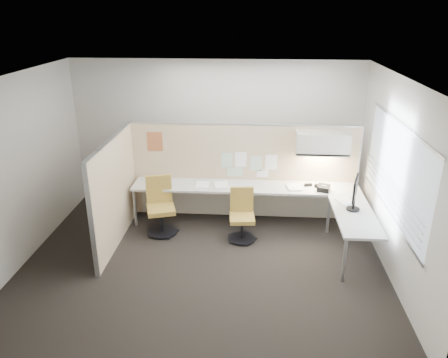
# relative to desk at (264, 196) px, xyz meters

# --- Properties ---
(floor) EXTENTS (5.50, 4.50, 0.01)m
(floor) POSITION_rel_desk_xyz_m (-0.93, -1.13, -0.61)
(floor) COLOR black
(floor) RESTS_ON ground
(ceiling) EXTENTS (5.50, 4.50, 0.01)m
(ceiling) POSITION_rel_desk_xyz_m (-0.93, -1.13, 2.20)
(ceiling) COLOR white
(ceiling) RESTS_ON wall_back
(wall_back) EXTENTS (5.50, 0.02, 2.80)m
(wall_back) POSITION_rel_desk_xyz_m (-0.93, 1.12, 0.80)
(wall_back) COLOR beige
(wall_back) RESTS_ON ground
(wall_front) EXTENTS (5.50, 0.02, 2.80)m
(wall_front) POSITION_rel_desk_xyz_m (-0.93, -3.38, 0.80)
(wall_front) COLOR beige
(wall_front) RESTS_ON ground
(wall_left) EXTENTS (0.02, 4.50, 2.80)m
(wall_left) POSITION_rel_desk_xyz_m (-3.68, -1.13, 0.80)
(wall_left) COLOR beige
(wall_left) RESTS_ON ground
(wall_right) EXTENTS (0.02, 4.50, 2.80)m
(wall_right) POSITION_rel_desk_xyz_m (1.82, -1.13, 0.80)
(wall_right) COLOR beige
(wall_right) RESTS_ON ground
(window_pane) EXTENTS (0.01, 2.80, 1.30)m
(window_pane) POSITION_rel_desk_xyz_m (1.79, -1.13, 0.95)
(window_pane) COLOR #A2AEBD
(window_pane) RESTS_ON wall_right
(partition_back) EXTENTS (4.10, 0.06, 1.75)m
(partition_back) POSITION_rel_desk_xyz_m (-0.38, 0.47, 0.27)
(partition_back) COLOR beige
(partition_back) RESTS_ON floor
(partition_left) EXTENTS (0.06, 2.20, 1.75)m
(partition_left) POSITION_rel_desk_xyz_m (-2.43, -0.63, 0.27)
(partition_left) COLOR beige
(partition_left) RESTS_ON floor
(desk) EXTENTS (4.00, 2.07, 0.73)m
(desk) POSITION_rel_desk_xyz_m (0.00, 0.00, 0.00)
(desk) COLOR beige
(desk) RESTS_ON floor
(overhead_bin) EXTENTS (0.90, 0.36, 0.38)m
(overhead_bin) POSITION_rel_desk_xyz_m (0.97, 0.26, 0.91)
(overhead_bin) COLOR beige
(overhead_bin) RESTS_ON partition_back
(task_light_strip) EXTENTS (0.60, 0.06, 0.02)m
(task_light_strip) POSITION_rel_desk_xyz_m (0.97, 0.26, 0.70)
(task_light_strip) COLOR #FFEABF
(task_light_strip) RESTS_ON overhead_bin
(pinned_papers) EXTENTS (1.01, 0.00, 0.47)m
(pinned_papers) POSITION_rel_desk_xyz_m (-0.30, 0.44, 0.43)
(pinned_papers) COLOR #8CBF8C
(pinned_papers) RESTS_ON partition_back
(poster) EXTENTS (0.28, 0.00, 0.35)m
(poster) POSITION_rel_desk_xyz_m (-1.98, 0.44, 0.82)
(poster) COLOR orange
(poster) RESTS_ON partition_back
(chair_left) EXTENTS (0.57, 0.59, 0.98)m
(chair_left) POSITION_rel_desk_xyz_m (-1.78, -0.28, -0.14)
(chair_left) COLOR black
(chair_left) RESTS_ON floor
(chair_right) EXTENTS (0.46, 0.47, 0.88)m
(chair_right) POSITION_rel_desk_xyz_m (-0.37, -0.42, -0.19)
(chair_right) COLOR black
(chair_right) RESTS_ON floor
(monitor) EXTENTS (0.21, 0.49, 0.52)m
(monitor) POSITION_rel_desk_xyz_m (1.37, -0.72, 0.43)
(monitor) COLOR black
(monitor) RESTS_ON desk
(phone) EXTENTS (0.26, 0.25, 0.12)m
(phone) POSITION_rel_desk_xyz_m (1.01, 0.01, 0.18)
(phone) COLOR black
(phone) RESTS_ON desk
(stapler) EXTENTS (0.15, 0.07, 0.05)m
(stapler) POSITION_rel_desk_xyz_m (0.77, 0.20, 0.15)
(stapler) COLOR black
(stapler) RESTS_ON desk
(tape_dispenser) EXTENTS (0.12, 0.09, 0.06)m
(tape_dispenser) POSITION_rel_desk_xyz_m (0.93, 0.15, 0.16)
(tape_dispenser) COLOR black
(tape_dispenser) RESTS_ON desk
(coat_hook) EXTENTS (0.18, 0.49, 1.46)m
(coat_hook) POSITION_rel_desk_xyz_m (-2.51, -1.20, 0.80)
(coat_hook) COLOR silver
(coat_hook) RESTS_ON partition_left
(paper_stack_0) EXTENTS (0.26, 0.32, 0.03)m
(paper_stack_0) POSITION_rel_desk_xyz_m (-1.86, 0.08, 0.14)
(paper_stack_0) COLOR white
(paper_stack_0) RESTS_ON desk
(paper_stack_1) EXTENTS (0.24, 0.31, 0.02)m
(paper_stack_1) POSITION_rel_desk_xyz_m (-1.09, 0.13, 0.14)
(paper_stack_1) COLOR white
(paper_stack_1) RESTS_ON desk
(paper_stack_2) EXTENTS (0.28, 0.33, 0.04)m
(paper_stack_2) POSITION_rel_desk_xyz_m (-0.76, 0.09, 0.15)
(paper_stack_2) COLOR white
(paper_stack_2) RESTS_ON desk
(paper_stack_3) EXTENTS (0.28, 0.34, 0.03)m
(paper_stack_3) POSITION_rel_desk_xyz_m (0.52, 0.10, 0.14)
(paper_stack_3) COLOR white
(paper_stack_3) RESTS_ON desk
(paper_stack_4) EXTENTS (0.32, 0.36, 0.02)m
(paper_stack_4) POSITION_rel_desk_xyz_m (1.30, -0.40, 0.14)
(paper_stack_4) COLOR white
(paper_stack_4) RESTS_ON desk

